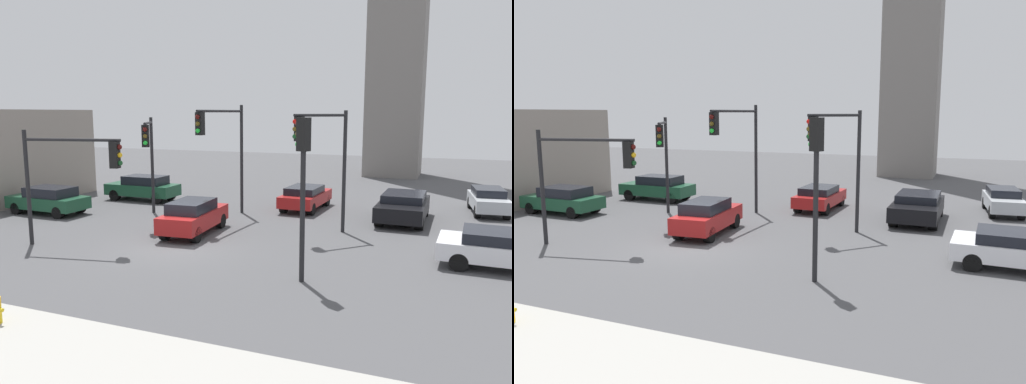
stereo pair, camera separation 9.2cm
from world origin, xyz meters
The scene contains 14 objects.
ground_plane centered at (0.00, 0.00, 0.00)m, with size 89.02×89.02×0.00m, color #4C4C4F.
traffic_light_0 centered at (-0.52, 5.21, 3.99)m, with size 0.46×4.41×5.59m.
traffic_light_1 centered at (4.65, 4.09, 3.75)m, with size 1.87×1.97×5.30m.
traffic_light_2 centered at (-3.75, -1.38, 3.21)m, with size 4.03×1.03×4.55m.
traffic_light_3 centered at (-3.92, 4.00, 3.55)m, with size 1.88×3.16×4.97m.
traffic_light_4 centered at (5.61, -1.97, 3.53)m, with size 0.49×0.42×5.06m.
car_0 centered at (-7.39, 8.37, 0.79)m, with size 4.33×1.79×1.49m.
car_1 centered at (11.54, 11.79, 0.72)m, with size 1.99×4.13×1.34m.
car_2 centered at (-9.60, 3.15, 0.74)m, with size 4.19×1.87×1.41m.
car_3 centered at (11.71, 1.85, 0.69)m, with size 4.68×2.30×1.27m.
car_4 centered at (-0.50, 2.16, 0.79)m, with size 1.98×4.15×1.49m.
car_5 centered at (2.41, 9.30, 0.70)m, with size 1.94×4.15×1.28m.
car_6 centered at (7.64, 8.26, 0.73)m, with size 2.19×4.75×1.36m.
skyline_tower centered at (4.93, 26.45, 13.19)m, with size 4.35×4.35×26.37m, color gray.
Camera 2 is at (9.98, -16.20, 5.20)m, focal length 34.78 mm.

